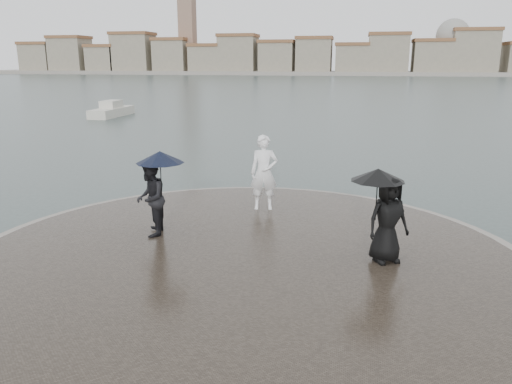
# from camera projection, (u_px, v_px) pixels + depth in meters

# --- Properties ---
(ground) EXTENTS (400.00, 400.00, 0.00)m
(ground) POSITION_uv_depth(u_px,v_px,m) (194.00, 364.00, 7.51)
(ground) COLOR #2B3835
(ground) RESTS_ON ground
(kerb_ring) EXTENTS (12.50, 12.50, 0.32)m
(kerb_ring) POSITION_uv_depth(u_px,v_px,m) (244.00, 265.00, 10.79)
(kerb_ring) COLOR gray
(kerb_ring) RESTS_ON ground
(quay_tip) EXTENTS (11.90, 11.90, 0.36)m
(quay_tip) POSITION_uv_depth(u_px,v_px,m) (244.00, 264.00, 10.79)
(quay_tip) COLOR #2D261E
(quay_tip) RESTS_ON ground
(statue) EXTENTS (0.85, 0.64, 2.10)m
(statue) POSITION_uv_depth(u_px,v_px,m) (264.00, 173.00, 13.92)
(statue) COLOR white
(statue) RESTS_ON quay_tip
(visitor_left) EXTENTS (1.26, 1.19, 2.04)m
(visitor_left) POSITION_uv_depth(u_px,v_px,m) (153.00, 188.00, 11.76)
(visitor_left) COLOR black
(visitor_left) RESTS_ON quay_tip
(visitor_right) EXTENTS (1.34, 1.12, 1.95)m
(visitor_right) POSITION_uv_depth(u_px,v_px,m) (385.00, 208.00, 10.22)
(visitor_right) COLOR black
(visitor_right) RESTS_ON quay_tip
(far_skyline) EXTENTS (260.00, 20.00, 37.00)m
(far_skyline) POSITION_uv_depth(u_px,v_px,m) (332.00, 57.00, 159.68)
(far_skyline) COLOR gray
(far_skyline) RESTS_ON ground
(boats) EXTENTS (39.73, 11.13, 1.50)m
(boats) POSITION_uv_depth(u_px,v_px,m) (335.00, 112.00, 40.56)
(boats) COLOR beige
(boats) RESTS_ON ground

